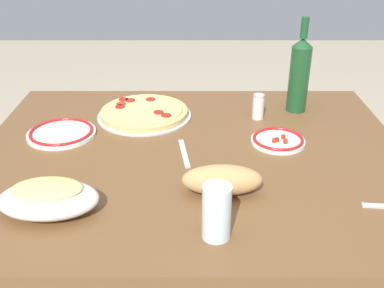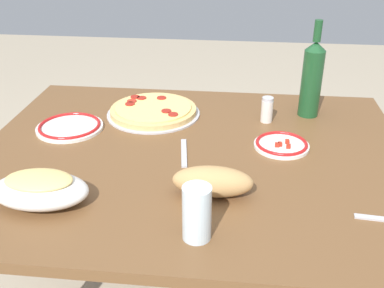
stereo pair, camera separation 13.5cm
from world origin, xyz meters
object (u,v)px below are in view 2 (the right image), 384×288
(dining_table, at_px, (192,183))
(side_plate_near, at_px, (282,144))
(baked_pasta_dish, at_px, (40,188))
(side_plate_far, at_px, (70,127))
(wine_bottle, at_px, (312,78))
(water_glass, at_px, (197,213))
(pepperoni_pizza, at_px, (153,111))
(bread_loaf, at_px, (213,181))
(spice_shaker, at_px, (267,110))

(dining_table, distance_m, side_plate_near, 0.30)
(baked_pasta_dish, xyz_separation_m, side_plate_far, (-0.08, 0.41, -0.03))
(dining_table, height_order, wine_bottle, wine_bottle)
(baked_pasta_dish, bearing_deg, water_glass, -13.01)
(pepperoni_pizza, distance_m, baked_pasta_dish, 0.59)
(wine_bottle, height_order, side_plate_near, wine_bottle)
(water_glass, bearing_deg, dining_table, 97.83)
(dining_table, xyz_separation_m, pepperoni_pizza, (-0.17, 0.27, 0.12))
(dining_table, relative_size, water_glass, 9.95)
(pepperoni_pizza, height_order, side_plate_near, pepperoni_pizza)
(dining_table, relative_size, bread_loaf, 6.28)
(dining_table, xyz_separation_m, side_plate_near, (0.27, 0.07, 0.11))
(spice_shaker, bearing_deg, side_plate_far, -168.37)
(water_glass, xyz_separation_m, side_plate_far, (-0.47, 0.51, -0.06))
(pepperoni_pizza, distance_m, side_plate_far, 0.29)
(dining_table, distance_m, bread_loaf, 0.27)
(pepperoni_pizza, relative_size, spice_shaker, 3.75)
(baked_pasta_dish, bearing_deg, bread_loaf, 11.04)
(bread_loaf, distance_m, spice_shaker, 0.49)
(pepperoni_pizza, xyz_separation_m, bread_loaf, (0.24, -0.48, 0.02))
(pepperoni_pizza, relative_size, bread_loaf, 1.59)
(pepperoni_pizza, distance_m, side_plate_near, 0.48)
(water_glass, relative_size, bread_loaf, 0.63)
(pepperoni_pizza, height_order, baked_pasta_dish, baked_pasta_dish)
(bread_loaf, bearing_deg, side_plate_near, 55.87)
(pepperoni_pizza, relative_size, side_plate_far, 1.50)
(side_plate_near, distance_m, side_plate_far, 0.69)
(dining_table, xyz_separation_m, bread_loaf, (0.08, -0.21, 0.14))
(side_plate_far, bearing_deg, bread_loaf, -34.04)
(dining_table, height_order, water_glass, water_glass)
(wine_bottle, bearing_deg, dining_table, -138.92)
(side_plate_far, distance_m, spice_shaker, 0.66)
(side_plate_near, bearing_deg, wine_bottle, 67.58)
(baked_pasta_dish, bearing_deg, spice_shaker, 44.01)
(baked_pasta_dish, height_order, wine_bottle, wine_bottle)
(water_glass, height_order, spice_shaker, water_glass)
(baked_pasta_dish, bearing_deg, pepperoni_pizza, 72.85)
(pepperoni_pizza, bearing_deg, side_plate_near, -24.85)
(dining_table, height_order, baked_pasta_dish, baked_pasta_dish)
(side_plate_near, relative_size, side_plate_far, 0.77)
(dining_table, bearing_deg, pepperoni_pizza, 121.84)
(side_plate_far, bearing_deg, spice_shaker, 11.63)
(wine_bottle, xyz_separation_m, bread_loaf, (-0.30, -0.54, -0.10))
(wine_bottle, bearing_deg, side_plate_near, -112.42)
(bread_loaf, relative_size, spice_shaker, 2.35)
(pepperoni_pizza, bearing_deg, dining_table, -58.16)
(baked_pasta_dish, relative_size, side_plate_far, 1.10)
(water_glass, height_order, side_plate_near, water_glass)
(wine_bottle, height_order, side_plate_far, wine_bottle)
(wine_bottle, height_order, bread_loaf, wine_bottle)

